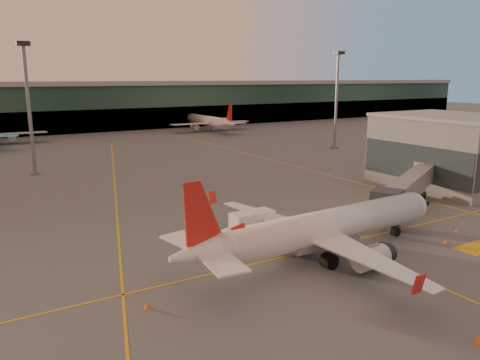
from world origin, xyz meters
TOP-DOWN VIEW (x-y plane):
  - ground at (0.00, 0.00)m, footprint 600.00×600.00m
  - taxi_markings at (-7.32, 44.49)m, footprint 100.12×173.00m
  - terminal at (0.00, 141.79)m, footprint 400.00×20.00m
  - gate_building at (41.93, 17.93)m, footprint 18.40×22.40m
  - mast_west_near at (-20.00, 66.00)m, footprint 2.40×2.40m
  - mast_east_near at (55.00, 62.00)m, footprint 2.40×2.40m
  - main_airplane at (-0.21, 2.53)m, footprint 34.15×30.74m
  - jet_bridge at (24.37, 11.11)m, footprint 25.62×15.01m
  - catering_truck at (-3.92, 10.02)m, footprint 5.15×2.47m
  - pushback_tug at (29.58, 14.19)m, footprint 3.47×2.42m
  - cone_nose at (20.56, 0.75)m, footprint 0.41×0.41m
  - cone_tail at (-19.70, 1.49)m, footprint 0.50×0.50m
  - cone_wing_right at (-0.67, -15.79)m, footprint 0.48×0.48m
  - cone_wing_left at (0.10, 20.87)m, footprint 0.41×0.41m
  - cone_fwd at (15.80, -1.11)m, footprint 0.39×0.39m

SIDE VIEW (x-z plane):
  - ground at x=0.00m, z-range 0.00..0.00m
  - taxi_markings at x=-7.32m, z-range 0.00..0.01m
  - cone_fwd at x=15.80m, z-range -0.01..0.49m
  - cone_nose at x=20.56m, z-range -0.01..0.51m
  - cone_wing_left at x=0.10m, z-range -0.01..0.52m
  - cone_wing_right at x=-0.67m, z-range -0.01..0.60m
  - cone_tail at x=-19.70m, z-range -0.01..0.63m
  - pushback_tug at x=29.58m, z-range -0.15..1.47m
  - catering_truck at x=-3.92m, z-range 0.27..4.20m
  - main_airplane at x=-0.21m, z-range -1.81..8.50m
  - jet_bridge at x=24.37m, z-range 0.94..6.28m
  - gate_building at x=41.93m, z-range -0.01..12.59m
  - terminal at x=0.00m, z-range -0.04..17.56m
  - mast_west_near at x=-20.00m, z-range 2.06..27.66m
  - mast_east_near at x=55.00m, z-range 2.06..27.66m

